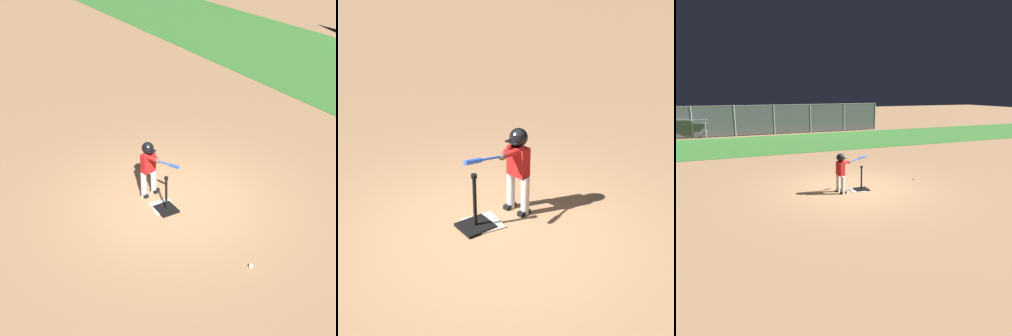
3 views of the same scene
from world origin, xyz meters
TOP-DOWN VIEW (x-y plane):
  - ground_plane at (0.00, 0.00)m, footprint 90.00×90.00m
  - home_plate at (0.09, -0.29)m, footprint 0.50×0.50m
  - batting_tee at (0.21, -0.28)m, footprint 0.42×0.38m
  - batter_child at (-0.45, -0.29)m, footprint 1.04×0.40m
  - baseball at (2.38, 0.10)m, footprint 0.07×0.07m

SIDE VIEW (x-z plane):
  - ground_plane at x=0.00m, z-range 0.00..0.00m
  - home_plate at x=0.09m, z-range 0.00..0.02m
  - baseball at x=2.38m, z-range 0.00..0.07m
  - batting_tee at x=0.21m, z-range -0.27..0.49m
  - batter_child at x=-0.45m, z-range 0.16..1.36m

